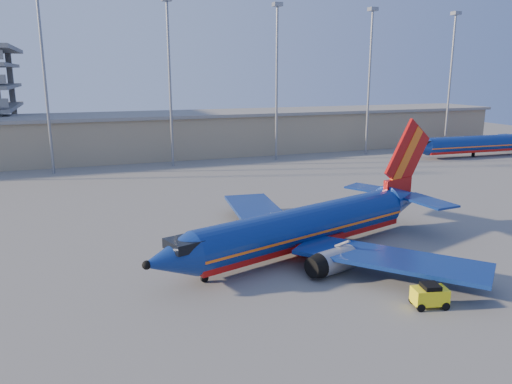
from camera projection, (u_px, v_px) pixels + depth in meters
ground at (312, 242)px, 49.34m from camera, size 220.00×220.00×0.00m
terminal_building at (232, 131)px, 104.66m from camera, size 122.00×16.00×8.50m
light_mast_row at (225, 66)px, 88.95m from camera, size 101.60×1.60×28.65m
aircraft_main at (311, 226)px, 46.10m from camera, size 33.27×31.49×11.61m
aircraft_second at (478, 144)px, 99.24m from camera, size 32.26×12.56×10.92m
baggage_tug at (430, 295)px, 35.39m from camera, size 2.70×1.96×1.75m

